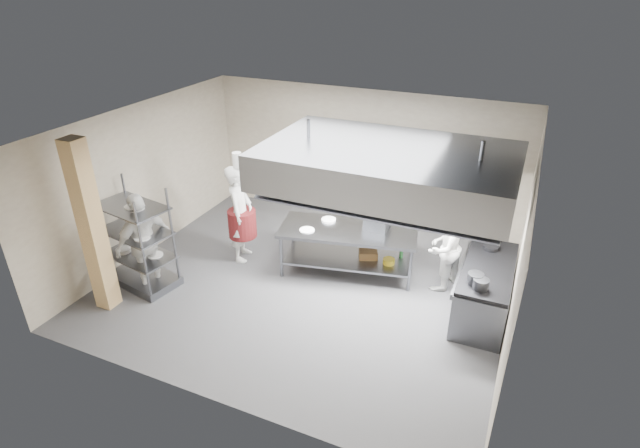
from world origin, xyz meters
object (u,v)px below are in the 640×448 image
at_px(cooking_range, 485,291).
at_px(chef_plating, 144,242).
at_px(griddle, 377,224).
at_px(pass_rack, 137,237).
at_px(island, 348,250).
at_px(stockpot, 475,278).
at_px(chef_line, 443,247).
at_px(chef_head, 240,213).

relative_size(cooking_range, chef_plating, 1.08).
bearing_deg(griddle, pass_rack, -149.09).
bearing_deg(island, stockpot, -31.80).
bearing_deg(cooking_range, chef_line, 150.99).
xyz_separation_m(chef_plating, griddle, (3.60, 2.15, 0.09)).
xyz_separation_m(chef_line, stockpot, (0.68, -1.04, 0.15)).
xyz_separation_m(chef_plating, stockpot, (5.53, 1.07, 0.06)).
relative_size(chef_line, stockpot, 6.76).
bearing_deg(chef_line, griddle, -69.96).
relative_size(pass_rack, griddle, 4.40).
relative_size(island, stockpot, 10.31).
bearing_deg(chef_head, chef_plating, 129.95).
distance_m(pass_rack, stockpot, 5.82).
relative_size(pass_rack, stockpot, 7.84).
xyz_separation_m(island, griddle, (0.48, 0.22, 0.56)).
bearing_deg(griddle, island, -153.46).
bearing_deg(chef_line, stockpot, 54.75).
distance_m(island, cooking_range, 2.57).
xyz_separation_m(chef_head, chef_line, (3.84, 0.55, -0.15)).
xyz_separation_m(cooking_range, chef_line, (-0.83, 0.46, 0.41)).
xyz_separation_m(island, chef_line, (1.73, 0.18, 0.38)).
xyz_separation_m(island, chef_head, (-2.11, -0.37, 0.53)).
bearing_deg(chef_plating, cooking_range, 120.74).
distance_m(pass_rack, cooking_range, 6.12).
relative_size(cooking_range, chef_line, 1.20).
bearing_deg(chef_head, stockpot, -113.46).
height_order(island, pass_rack, pass_rack).
relative_size(chef_line, chef_plating, 0.90).
distance_m(island, chef_line, 1.78).
xyz_separation_m(cooking_range, griddle, (-2.08, 0.49, 0.60)).
bearing_deg(pass_rack, stockpot, 20.64).
relative_size(cooking_range, chef_head, 1.02).
bearing_deg(chef_line, chef_plating, -44.78).
relative_size(cooking_range, griddle, 4.57).
height_order(island, chef_plating, chef_plating).
height_order(pass_rack, griddle, pass_rack).
distance_m(chef_line, griddle, 1.27).
bearing_deg(stockpot, pass_rack, -169.84).
distance_m(pass_rack, chef_head, 1.94).
distance_m(chef_head, chef_plating, 1.86).
bearing_deg(chef_plating, chef_head, 161.66).
relative_size(island, chef_plating, 1.37).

